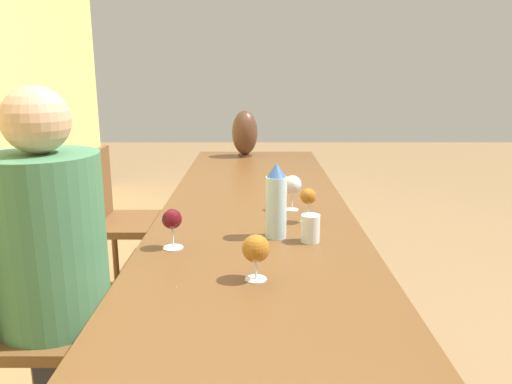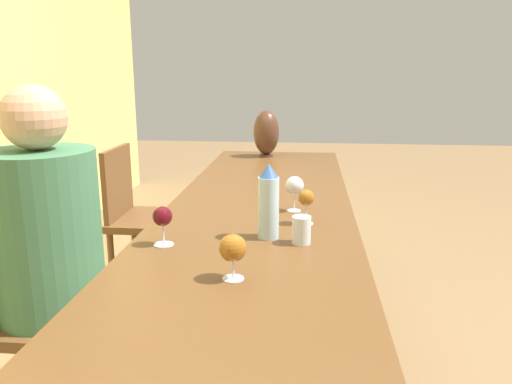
{
  "view_description": "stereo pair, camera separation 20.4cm",
  "coord_description": "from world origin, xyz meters",
  "px_view_note": "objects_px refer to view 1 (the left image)",
  "views": [
    {
      "loc": [
        -2.05,
        0.0,
        1.32
      ],
      "look_at": [
        -0.07,
        0.0,
        0.83
      ],
      "focal_mm": 35.0,
      "sensor_mm": 36.0,
      "label": 1
    },
    {
      "loc": [
        -2.04,
        -0.2,
        1.32
      ],
      "look_at": [
        -0.07,
        0.0,
        0.83
      ],
      "focal_mm": 35.0,
      "sensor_mm": 36.0,
      "label": 2
    }
  ],
  "objects_px": {
    "vase": "(245,133)",
    "chair_near": "(38,316)",
    "wine_glass_0": "(308,198)",
    "wine_glass_1": "(292,185)",
    "water_bottle": "(276,202)",
    "person_near": "(56,265)",
    "wine_glass_2": "(257,249)",
    "water_tumbler": "(311,228)",
    "chair_far": "(125,217)",
    "wine_glass_3": "(172,220)"
  },
  "relations": [
    {
      "from": "vase",
      "to": "chair_near",
      "type": "bearing_deg",
      "value": 159.7
    },
    {
      "from": "wine_glass_0",
      "to": "wine_glass_1",
      "type": "relative_size",
      "value": 0.91
    },
    {
      "from": "water_bottle",
      "to": "person_near",
      "type": "relative_size",
      "value": 0.21
    },
    {
      "from": "vase",
      "to": "wine_glass_2",
      "type": "relative_size",
      "value": 2.32
    },
    {
      "from": "water_bottle",
      "to": "wine_glass_2",
      "type": "distance_m",
      "value": 0.38
    },
    {
      "from": "person_near",
      "to": "wine_glass_0",
      "type": "bearing_deg",
      "value": -70.03
    },
    {
      "from": "water_tumbler",
      "to": "vase",
      "type": "xyz_separation_m",
      "value": [
        1.74,
        0.27,
        0.11
      ]
    },
    {
      "from": "water_tumbler",
      "to": "chair_far",
      "type": "height_order",
      "value": "chair_far"
    },
    {
      "from": "water_bottle",
      "to": "wine_glass_0",
      "type": "bearing_deg",
      "value": -37.17
    },
    {
      "from": "wine_glass_1",
      "to": "chair_near",
      "type": "distance_m",
      "value": 1.09
    },
    {
      "from": "vase",
      "to": "chair_far",
      "type": "relative_size",
      "value": 0.36
    },
    {
      "from": "wine_glass_0",
      "to": "person_near",
      "type": "height_order",
      "value": "person_near"
    },
    {
      "from": "wine_glass_1",
      "to": "wine_glass_2",
      "type": "xyz_separation_m",
      "value": [
        -0.73,
        0.15,
        -0.02
      ]
    },
    {
      "from": "water_bottle",
      "to": "person_near",
      "type": "height_order",
      "value": "person_near"
    },
    {
      "from": "chair_far",
      "to": "person_near",
      "type": "height_order",
      "value": "person_near"
    },
    {
      "from": "water_tumbler",
      "to": "person_near",
      "type": "distance_m",
      "value": 0.87
    },
    {
      "from": "water_bottle",
      "to": "person_near",
      "type": "xyz_separation_m",
      "value": [
        -0.14,
        0.75,
        -0.18
      ]
    },
    {
      "from": "vase",
      "to": "person_near",
      "type": "distance_m",
      "value": 1.94
    },
    {
      "from": "water_bottle",
      "to": "wine_glass_2",
      "type": "height_order",
      "value": "water_bottle"
    },
    {
      "from": "wine_glass_3",
      "to": "wine_glass_2",
      "type": "bearing_deg",
      "value": -132.44
    },
    {
      "from": "wine_glass_3",
      "to": "person_near",
      "type": "bearing_deg",
      "value": 94.28
    },
    {
      "from": "wine_glass_3",
      "to": "chair_near",
      "type": "bearing_deg",
      "value": 93.56
    },
    {
      "from": "wine_glass_0",
      "to": "wine_glass_1",
      "type": "xyz_separation_m",
      "value": [
        0.18,
        0.05,
        0.01
      ]
    },
    {
      "from": "wine_glass_3",
      "to": "chair_near",
      "type": "distance_m",
      "value": 0.58
    },
    {
      "from": "water_bottle",
      "to": "chair_near",
      "type": "height_order",
      "value": "water_bottle"
    },
    {
      "from": "water_bottle",
      "to": "wine_glass_0",
      "type": "xyz_separation_m",
      "value": [
        0.18,
        -0.13,
        -0.03
      ]
    },
    {
      "from": "wine_glass_0",
      "to": "wine_glass_3",
      "type": "relative_size",
      "value": 1.01
    },
    {
      "from": "wine_glass_0",
      "to": "chair_near",
      "type": "distance_m",
      "value": 1.07
    },
    {
      "from": "chair_near",
      "to": "person_near",
      "type": "distance_m",
      "value": 0.2
    },
    {
      "from": "vase",
      "to": "wine_glass_0",
      "type": "bearing_deg",
      "value": -169.48
    },
    {
      "from": "wine_glass_0",
      "to": "wine_glass_3",
      "type": "xyz_separation_m",
      "value": [
        -0.29,
        0.49,
        -0.0
      ]
    },
    {
      "from": "water_tumbler",
      "to": "person_near",
      "type": "height_order",
      "value": "person_near"
    },
    {
      "from": "wine_glass_0",
      "to": "chair_far",
      "type": "xyz_separation_m",
      "value": [
        0.85,
        0.96,
        -0.34
      ]
    },
    {
      "from": "vase",
      "to": "wine_glass_1",
      "type": "relative_size",
      "value": 2.08
    },
    {
      "from": "person_near",
      "to": "water_tumbler",
      "type": "bearing_deg",
      "value": -83.82
    },
    {
      "from": "wine_glass_2",
      "to": "vase",
      "type": "bearing_deg",
      "value": 2.18
    },
    {
      "from": "chair_near",
      "to": "wine_glass_1",
      "type": "bearing_deg",
      "value": -61.35
    },
    {
      "from": "wine_glass_1",
      "to": "water_tumbler",
      "type": "bearing_deg",
      "value": -174.86
    },
    {
      "from": "wine_glass_0",
      "to": "chair_far",
      "type": "relative_size",
      "value": 0.16
    },
    {
      "from": "wine_glass_1",
      "to": "chair_far",
      "type": "relative_size",
      "value": 0.17
    },
    {
      "from": "water_bottle",
      "to": "vase",
      "type": "xyz_separation_m",
      "value": [
        1.69,
        0.15,
        0.03
      ]
    },
    {
      "from": "wine_glass_2",
      "to": "wine_glass_1",
      "type": "bearing_deg",
      "value": -11.81
    },
    {
      "from": "wine_glass_2",
      "to": "wine_glass_3",
      "type": "distance_m",
      "value": 0.38
    },
    {
      "from": "wine_glass_2",
      "to": "water_tumbler",
      "type": "bearing_deg",
      "value": -30.15
    },
    {
      "from": "wine_glass_1",
      "to": "chair_near",
      "type": "xyz_separation_m",
      "value": [
        -0.5,
        0.91,
        -0.35
      ]
    },
    {
      "from": "wine_glass_0",
      "to": "wine_glass_2",
      "type": "distance_m",
      "value": 0.59
    },
    {
      "from": "vase",
      "to": "person_near",
      "type": "relative_size",
      "value": 0.25
    },
    {
      "from": "vase",
      "to": "wine_glass_1",
      "type": "xyz_separation_m",
      "value": [
        -1.34,
        -0.23,
        -0.05
      ]
    },
    {
      "from": "wine_glass_0",
      "to": "chair_near",
      "type": "relative_size",
      "value": 0.16
    },
    {
      "from": "wine_glass_0",
      "to": "chair_far",
      "type": "distance_m",
      "value": 1.33
    }
  ]
}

